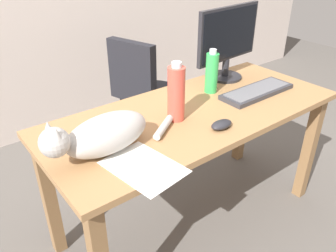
# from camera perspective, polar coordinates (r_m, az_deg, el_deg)

# --- Properties ---
(ground_plane) EXTENTS (8.00, 8.00, 0.00)m
(ground_plane) POSITION_cam_1_polar(r_m,az_deg,el_deg) (2.10, 3.79, -15.10)
(ground_plane) COLOR #59544F
(desk) EXTENTS (1.52, 0.65, 0.72)m
(desk) POSITION_cam_1_polar(r_m,az_deg,el_deg) (1.73, 4.45, -0.43)
(desk) COLOR #9E7247
(desk) RESTS_ON ground_plane
(office_chair) EXTENTS (0.50, 0.48, 0.90)m
(office_chair) POSITION_cam_1_polar(r_m,az_deg,el_deg) (2.44, -3.59, 2.90)
(office_chair) COLOR black
(office_chair) RESTS_ON ground_plane
(monitor) EXTENTS (0.48, 0.20, 0.41)m
(monitor) POSITION_cam_1_polar(r_m,az_deg,el_deg) (2.03, 10.01, 13.93)
(monitor) COLOR #232328
(monitor) RESTS_ON desk
(keyboard) EXTENTS (0.44, 0.15, 0.03)m
(keyboard) POSITION_cam_1_polar(r_m,az_deg,el_deg) (1.91, 14.66, 5.64)
(keyboard) COLOR #333338
(keyboard) RESTS_ON desk
(cat) EXTENTS (0.61, 0.21, 0.20)m
(cat) POSITION_cam_1_polar(r_m,az_deg,el_deg) (1.34, -10.94, -1.38)
(cat) COLOR #B2ADA8
(cat) RESTS_ON desk
(computer_mouse) EXTENTS (0.11, 0.06, 0.04)m
(computer_mouse) POSITION_cam_1_polar(r_m,az_deg,el_deg) (1.53, 8.94, 0.23)
(computer_mouse) COLOR #232328
(computer_mouse) RESTS_ON desk
(paper_sheet) EXTENTS (0.25, 0.32, 0.00)m
(paper_sheet) POSITION_cam_1_polar(r_m,az_deg,el_deg) (1.27, -4.08, -6.84)
(paper_sheet) COLOR white
(paper_sheet) RESTS_ON desk
(water_bottle) EXTENTS (0.08, 0.08, 0.28)m
(water_bottle) POSITION_cam_1_polar(r_m,az_deg,el_deg) (1.54, 1.39, 5.49)
(water_bottle) COLOR #D84C3D
(water_bottle) RESTS_ON desk
(spray_bottle) EXTENTS (0.07, 0.07, 0.24)m
(spray_bottle) POSITION_cam_1_polar(r_m,az_deg,el_deg) (1.85, 7.32, 8.87)
(spray_bottle) COLOR green
(spray_bottle) RESTS_ON desk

